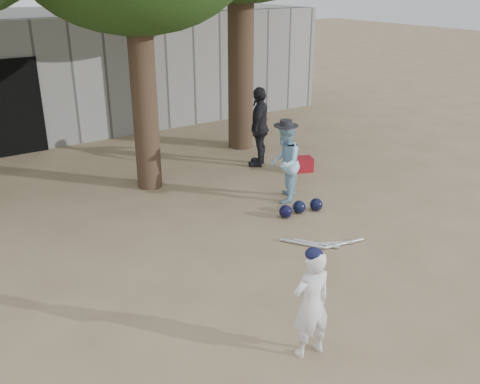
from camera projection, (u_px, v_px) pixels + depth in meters
ground at (245, 291)px, 7.14m from camera, size 70.00×70.00×0.00m
boy_player at (311, 304)px, 5.72m from camera, size 0.50×0.35×1.28m
spectator_blue at (285, 163)px, 9.72m from camera, size 0.90×0.89×1.47m
spectator_dark at (260, 127)px, 11.55m from camera, size 1.03×0.99×1.73m
red_bag at (302, 164)px, 11.44m from camera, size 0.51×0.46×0.30m
back_building at (29, 71)px, 14.49m from camera, size 16.00×5.24×3.00m
helmet_row at (300, 208)px, 9.40m from camera, size 0.87×0.32×0.23m
bat_pile at (323, 243)px, 8.33m from camera, size 1.12×0.77×0.06m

